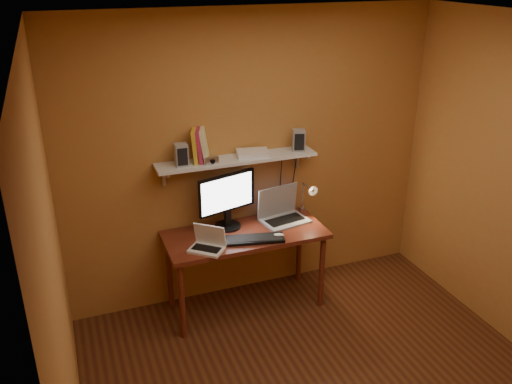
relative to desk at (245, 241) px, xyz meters
name	(u,v)px	position (x,y,z in m)	size (l,w,h in m)	color
room	(341,238)	(0.19, -1.28, 0.64)	(3.44, 3.24, 2.64)	#572E16
desk	(245,241)	(0.00, 0.00, 0.00)	(1.40, 0.60, 0.75)	maroon
wall_shelf	(237,160)	(0.00, 0.19, 0.69)	(1.40, 0.25, 0.21)	silver
monitor	(227,198)	(-0.11, 0.16, 0.37)	(0.54, 0.29, 0.50)	black
laptop	(282,212)	(0.40, 0.13, 0.16)	(0.45, 0.36, 0.30)	gray
netbook	(208,243)	(-0.38, -0.16, 0.14)	(0.33, 0.32, 0.21)	white
keyboard	(255,239)	(0.03, -0.16, 0.10)	(0.49, 0.16, 0.03)	black
mouse	(278,235)	(0.23, -0.18, 0.10)	(0.10, 0.06, 0.04)	white
desk_lamp	(308,195)	(0.66, 0.13, 0.29)	(0.09, 0.23, 0.38)	silver
speaker_left	(181,155)	(-0.48, 0.18, 0.80)	(0.10, 0.10, 0.18)	gray
speaker_right	(299,140)	(0.57, 0.18, 0.81)	(0.11, 0.11, 0.19)	gray
books	(200,146)	(-0.31, 0.22, 0.85)	(0.20, 0.20, 0.28)	gold
shelf_camera	(212,160)	(-0.24, 0.12, 0.74)	(0.11, 0.05, 0.07)	silver
router	(253,153)	(0.15, 0.20, 0.73)	(0.27, 0.18, 0.05)	white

